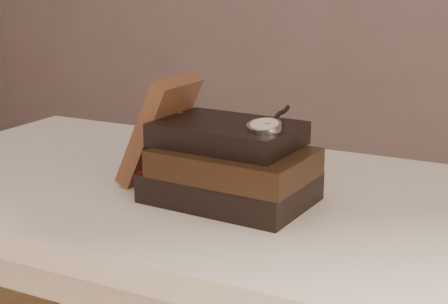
% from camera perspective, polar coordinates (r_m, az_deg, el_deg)
% --- Properties ---
extents(table, '(1.00, 0.60, 0.75)m').
position_cam_1_polar(table, '(1.14, -4.68, -6.71)').
color(table, white).
rests_on(table, ground).
extents(book_stack, '(0.25, 0.18, 0.12)m').
position_cam_1_polar(book_stack, '(0.99, 0.58, -1.19)').
color(book_stack, black).
rests_on(book_stack, table).
extents(journal, '(0.11, 0.12, 0.18)m').
position_cam_1_polar(journal, '(1.07, -5.56, 1.89)').
color(journal, '#482A1B').
rests_on(journal, table).
extents(pocket_watch, '(0.05, 0.15, 0.02)m').
position_cam_1_polar(pocket_watch, '(0.93, 3.65, 2.35)').
color(pocket_watch, silver).
rests_on(pocket_watch, book_stack).
extents(eyeglasses, '(0.11, 0.12, 0.05)m').
position_cam_1_polar(eyeglasses, '(1.09, -1.13, 1.11)').
color(eyeglasses, silver).
rests_on(eyeglasses, book_stack).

